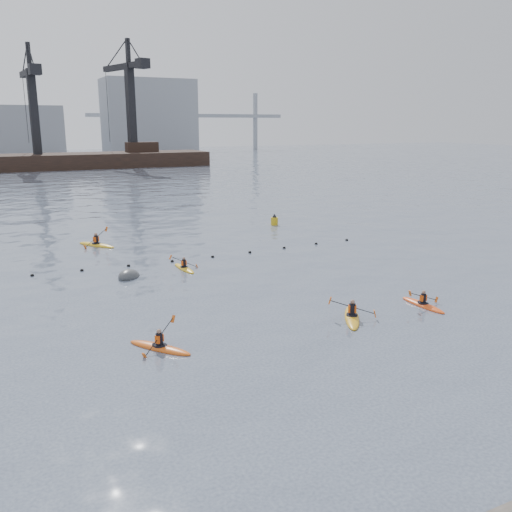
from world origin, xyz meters
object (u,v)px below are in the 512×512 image
object	(u,v)px
kayaker_3	(184,268)
nav_buoy	(274,221)
kayaker_0	(160,347)
mooring_buoy	(129,277)
kayaker_1	(352,316)
kayaker_5	(96,244)
kayaker_4	(423,304)

from	to	relation	value
kayaker_3	nav_buoy	xyz separation A→B (m)	(12.88, 11.48, 0.28)
kayaker_0	mooring_buoy	world-z (taller)	kayaker_0
kayaker_0	kayaker_1	size ratio (longest dim) A/B	0.90
kayaker_5	mooring_buoy	bearing A→B (deg)	-123.36
kayaker_4	nav_buoy	size ratio (longest dim) A/B	2.47
kayaker_5	mooring_buoy	xyz separation A→B (m)	(0.19, -10.01, -0.11)
kayaker_5	nav_buoy	size ratio (longest dim) A/B	2.81
kayaker_3	kayaker_5	size ratio (longest dim) A/B	0.85
mooring_buoy	nav_buoy	bearing A→B (deg)	35.36
kayaker_4	nav_buoy	bearing A→B (deg)	-100.87
kayaker_4	kayaker_5	distance (m)	25.72
kayaker_0	kayaker_3	bearing A→B (deg)	30.45
kayaker_3	nav_buoy	distance (m)	17.26
mooring_buoy	kayaker_1	bearing A→B (deg)	-56.63
kayaker_4	kayaker_5	bearing A→B (deg)	-61.70
kayaker_0	kayaker_4	xyz separation A→B (m)	(14.02, -0.68, -0.01)
kayaker_1	kayaker_0	bearing A→B (deg)	-150.72
kayaker_0	nav_buoy	distance (m)	29.57
kayaker_3	kayaker_5	bearing A→B (deg)	107.38
kayaker_1	mooring_buoy	xyz separation A→B (m)	(-8.07, 12.24, -0.11)
kayaker_3	mooring_buoy	distance (m)	3.71
kayaker_3	kayaker_5	distance (m)	10.48
kayaker_4	kayaker_5	size ratio (longest dim) A/B	0.88
kayaker_3	kayaker_4	distance (m)	15.41
kayaker_3	nav_buoy	bearing A→B (deg)	37.32
kayaker_1	mooring_buoy	world-z (taller)	kayaker_1
kayaker_0	kayaker_4	size ratio (longest dim) A/B	0.97
mooring_buoy	kayaker_3	bearing A→B (deg)	4.34
kayaker_5	kayaker_1	bearing A→B (deg)	-104.10
kayaker_0	nav_buoy	xyz separation A→B (m)	(18.05, 23.42, 0.27)
kayaker_0	nav_buoy	world-z (taller)	kayaker_0
kayaker_3	mooring_buoy	size ratio (longest dim) A/B	1.47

